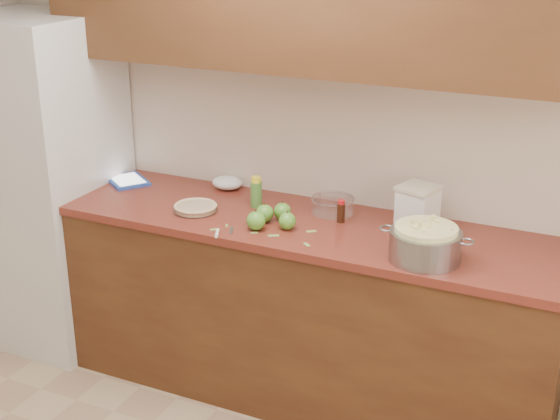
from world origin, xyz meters
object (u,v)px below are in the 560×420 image
at_px(colander, 425,244).
at_px(flour_canister, 418,207).
at_px(tablet, 127,181).
at_px(pie, 196,208).

distance_m(colander, flour_canister, 0.35).
distance_m(flour_canister, tablet, 1.59).
xyz_separation_m(pie, tablet, (-0.56, 0.22, -0.01)).
bearing_deg(pie, tablet, 158.58).
height_order(flour_canister, tablet, flour_canister).
bearing_deg(flour_canister, colander, -68.81).
relative_size(pie, flour_canister, 1.07).
bearing_deg(colander, pie, 176.16).
distance_m(pie, tablet, 0.60).
bearing_deg(tablet, pie, 14.25).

